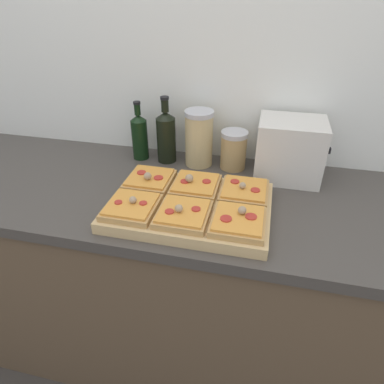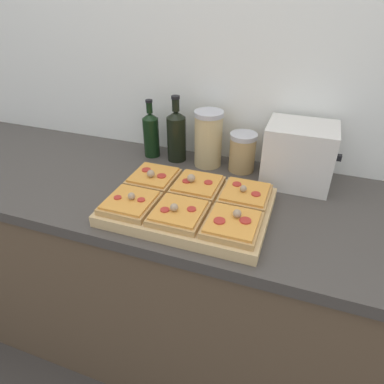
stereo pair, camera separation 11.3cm
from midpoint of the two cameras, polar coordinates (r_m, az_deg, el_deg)
The scene contains 14 objects.
wall_back at distance 1.41m, azimuth 2.13°, elevation 19.83°, with size 6.00×0.06×2.50m.
kitchen_counter at distance 1.51m, azimuth -1.22°, elevation -14.76°, with size 2.63×0.67×0.89m.
cutting_board at distance 1.12m, azimuth -3.22°, elevation -2.55°, with size 0.52×0.37×0.04m, color tan.
pizza_slice_back_left at distance 1.22m, azimuth -9.69°, elevation 1.99°, with size 0.16×0.16×0.05m.
pizza_slice_back_center at distance 1.18m, azimuth -2.15°, elevation 1.11°, with size 0.16×0.16×0.06m.
pizza_slice_back_right at distance 1.15m, azimuth 5.95°, elevation 0.12°, with size 0.16×0.16×0.05m.
pizza_slice_front_left at distance 1.09m, azimuth -12.98°, elevation -2.47°, with size 0.16×0.16×0.05m.
pizza_slice_front_center at distance 1.04m, azimuth -4.60°, elevation -3.71°, with size 0.16×0.16×0.05m.
pizza_slice_front_right at distance 1.01m, azimuth 4.58°, elevation -4.95°, with size 0.16×0.16×0.05m.
olive_oil_bottle at distance 1.46m, azimuth -10.95°, elevation 9.14°, with size 0.07×0.07×0.24m.
wine_bottle at distance 1.42m, azimuth -6.63°, elevation 9.26°, with size 0.08×0.08×0.27m.
grain_jar_tall at distance 1.38m, azimuth -1.19°, elevation 8.90°, with size 0.11×0.11×0.23m.
grain_jar_short at distance 1.37m, azimuth 4.61°, elevation 6.97°, with size 0.11×0.11×0.15m.
toaster_oven at distance 1.32m, azimuth 13.61°, elevation 6.84°, with size 0.26×0.19×0.23m.
Camera 1 is at (0.21, -0.70, 1.55)m, focal length 32.00 mm.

